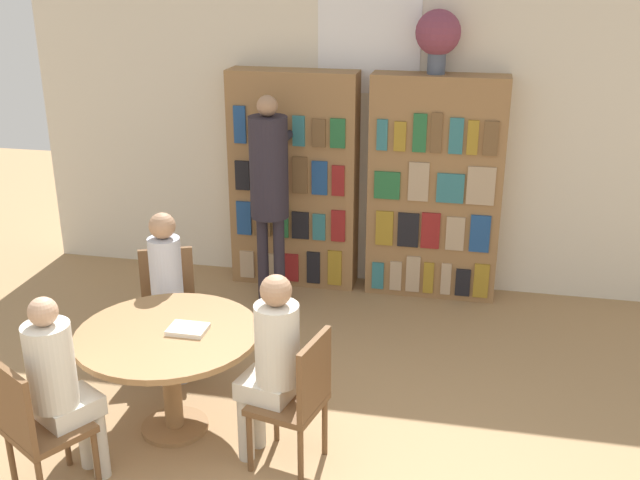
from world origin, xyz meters
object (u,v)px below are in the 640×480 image
object	(u,v)px
bookshelf_left	(294,181)
reading_table	(169,349)
chair_left_side	(169,302)
seated_reader_right	(271,358)
librarian_standing	(269,177)
chair_far_side	(299,396)
chair_near_camera	(35,424)
bookshelf_right	(435,189)
seated_reader_back	(60,381)
seated_reader_left	(167,287)
flower_vase	(438,35)

from	to	relation	value
bookshelf_left	reading_table	xyz separation A→B (m)	(-0.20, -2.55, -0.40)
bookshelf_left	chair_left_side	world-z (taller)	bookshelf_left
chair_left_side	seated_reader_right	world-z (taller)	seated_reader_right
chair_left_side	librarian_standing	world-z (taller)	librarian_standing
chair_far_side	seated_reader_right	world-z (taller)	seated_reader_right
chair_far_side	bookshelf_left	bearing A→B (deg)	27.04
chair_near_camera	chair_far_side	bearing A→B (deg)	54.00
bookshelf_right	seated_reader_back	world-z (taller)	bookshelf_right
chair_near_camera	chair_left_side	distance (m)	1.64
bookshelf_right	librarian_standing	distance (m)	1.48
chair_left_side	seated_reader_back	size ratio (longest dim) A/B	0.73
seated_reader_left	seated_reader_right	size ratio (longest dim) A/B	1.00
bookshelf_left	bookshelf_right	size ratio (longest dim) A/B	1.00
bookshelf_right	seated_reader_right	distance (m)	2.83
seated_reader_left	chair_far_side	bearing A→B (deg)	120.25
flower_vase	bookshelf_right	bearing A→B (deg)	-6.52
chair_near_camera	seated_reader_left	size ratio (longest dim) A/B	0.71
seated_reader_back	flower_vase	bearing A→B (deg)	91.02
seated_reader_back	chair_far_side	bearing A→B (deg)	49.47
seated_reader_right	librarian_standing	xyz separation A→B (m)	(-0.62, 2.21, 0.46)
chair_near_camera	chair_far_side	size ratio (longest dim) A/B	1.00
librarian_standing	chair_far_side	bearing A→B (deg)	-70.60
chair_left_side	seated_reader_back	xyz separation A→B (m)	(-0.02, -1.48, 0.20)
bookshelf_left	seated_reader_back	size ratio (longest dim) A/B	1.64
bookshelf_left	chair_left_side	size ratio (longest dim) A/B	2.26
flower_vase	chair_left_side	bearing A→B (deg)	-136.66
seated_reader_left	librarian_standing	distance (m)	1.50
flower_vase	chair_far_side	size ratio (longest dim) A/B	0.60
chair_left_side	chair_far_side	size ratio (longest dim) A/B	1.00
flower_vase	seated_reader_back	bearing A→B (deg)	-119.77
flower_vase	chair_near_camera	size ratio (longest dim) A/B	0.60
bookshelf_left	chair_near_camera	xyz separation A→B (m)	(-0.67, -3.34, -0.50)
seated_reader_back	chair_near_camera	bearing A→B (deg)	-90.00
chair_left_side	seated_reader_left	size ratio (longest dim) A/B	0.71
bookshelf_right	reading_table	world-z (taller)	bookshelf_right
flower_vase	seated_reader_right	size ratio (longest dim) A/B	0.42
reading_table	bookshelf_left	bearing A→B (deg)	85.53
reading_table	chair_near_camera	distance (m)	0.93
bookshelf_right	flower_vase	size ratio (longest dim) A/B	3.79
chair_far_side	seated_reader_left	distance (m)	1.49
bookshelf_left	seated_reader_right	bearing A→B (deg)	-79.06
bookshelf_right	seated_reader_right	world-z (taller)	bookshelf_right
bookshelf_left	chair_far_side	xyz separation A→B (m)	(0.70, -2.75, -0.50)
bookshelf_left	seated_reader_right	world-z (taller)	bookshelf_left
bookshelf_left	chair_near_camera	size ratio (longest dim) A/B	2.26
reading_table	chair_near_camera	xyz separation A→B (m)	(-0.47, -0.79, -0.10)
seated_reader_left	librarian_standing	world-z (taller)	librarian_standing
bookshelf_left	seated_reader_back	xyz separation A→B (m)	(-0.58, -3.18, -0.31)
bookshelf_right	seated_reader_right	bearing A→B (deg)	-105.79
seated_reader_right	bookshelf_right	bearing A→B (deg)	-3.00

